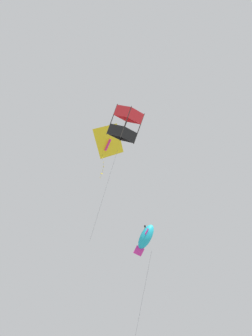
% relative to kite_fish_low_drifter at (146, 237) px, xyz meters
% --- Properties ---
extents(kite_fish_low_drifter, '(2.31, 1.75, 9.61)m').
position_rel_kite_fish_low_drifter_xyz_m(kite_fish_low_drifter, '(0.00, 0.00, 0.00)').
color(kite_fish_low_drifter, '#1EB2C6').
extents(kite_box_upper_right, '(1.49, 2.15, 2.36)m').
position_rel_kite_fish_low_drifter_xyz_m(kite_box_upper_right, '(-5.51, -3.69, 5.40)').
color(kite_box_upper_right, red).
extents(kite_delta_near_right, '(3.48, 1.99, 8.93)m').
position_rel_kite_fish_low_drifter_xyz_m(kite_delta_near_right, '(-1.15, 2.77, 7.74)').
color(kite_delta_near_right, yellow).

